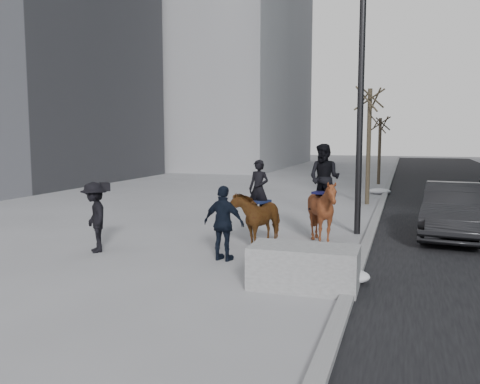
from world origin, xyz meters
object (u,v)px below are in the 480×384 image
(car_near, at_px, (455,210))
(mounted_right, at_px, (323,204))
(planter, at_px, (304,267))
(mounted_left, at_px, (257,214))

(car_near, relative_size, mounted_right, 1.74)
(planter, bearing_deg, mounted_left, 119.78)
(planter, distance_m, mounted_left, 3.83)
(car_near, xyz_separation_m, mounted_right, (-3.42, -2.12, 0.31))
(mounted_left, height_order, mounted_right, mounted_right)
(mounted_left, bearing_deg, car_near, 29.58)
(planter, height_order, mounted_left, mounted_left)
(mounted_left, xyz_separation_m, mounted_right, (1.61, 0.74, 0.23))
(planter, height_order, car_near, car_near)
(planter, height_order, mounted_right, mounted_right)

